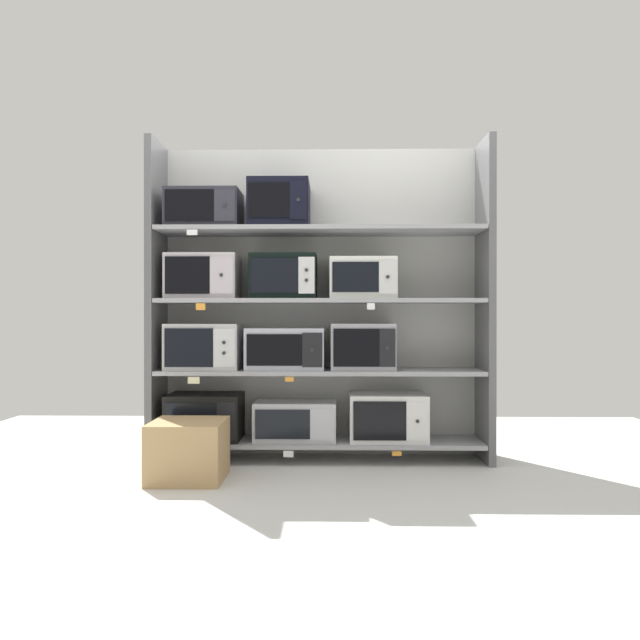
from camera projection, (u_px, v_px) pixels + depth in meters
ground at (317, 502)px, 3.55m from camera, size 6.27×6.00×0.02m
back_panel at (321, 301)px, 4.78m from camera, size 2.47×0.04×2.26m
upright_left at (156, 301)px, 4.57m from camera, size 0.05×0.43×2.26m
upright_right at (485, 301)px, 4.52m from camera, size 0.05×0.43×2.26m
shelf_0 at (320, 442)px, 4.55m from camera, size 2.27×0.43×0.03m
microwave_0 at (205, 417)px, 4.56m from camera, size 0.52×0.40×0.32m
microwave_1 at (295, 420)px, 4.55m from camera, size 0.58×0.34×0.27m
microwave_2 at (388, 417)px, 4.53m from camera, size 0.54×0.39×0.33m
price_tag_0 at (203, 454)px, 4.34m from camera, size 0.07×0.00×0.04m
price_tag_1 at (288, 454)px, 4.33m from camera, size 0.07×0.00×0.04m
price_tag_2 at (397, 454)px, 4.32m from camera, size 0.06×0.00×0.03m
shelf_1 at (320, 371)px, 4.55m from camera, size 2.27×0.43×0.03m
microwave_3 at (205, 346)px, 4.56m from camera, size 0.51×0.40×0.32m
microwave_4 at (286, 349)px, 4.55m from camera, size 0.55×0.39×0.29m
microwave_5 at (362, 346)px, 4.54m from camera, size 0.45×0.39×0.32m
price_tag_3 at (194, 380)px, 4.34m from camera, size 0.08×0.00×0.05m
price_tag_4 at (289, 379)px, 4.33m from camera, size 0.06×0.00×0.03m
shelf_2 at (320, 301)px, 4.54m from camera, size 2.27×0.43×0.03m
microwave_6 at (203, 277)px, 4.55m from camera, size 0.49×0.37×0.32m
microwave_7 at (284, 277)px, 4.54m from camera, size 0.46×0.39×0.31m
microwave_8 at (362, 279)px, 4.53m from camera, size 0.46×0.36×0.29m
price_tag_5 at (201, 307)px, 4.34m from camera, size 0.06×0.00×0.05m
price_tag_6 at (371, 306)px, 4.32m from camera, size 0.05×0.00×0.04m
shelf_3 at (320, 231)px, 4.54m from camera, size 2.27×0.43×0.03m
microwave_9 at (205, 210)px, 4.55m from camera, size 0.51×0.39×0.27m
microwave_10 at (280, 205)px, 4.54m from camera, size 0.42×0.44×0.33m
price_tag_7 at (192, 232)px, 4.34m from camera, size 0.07×0.00×0.04m
shipping_carton at (188, 450)px, 3.99m from camera, size 0.45×0.45×0.37m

